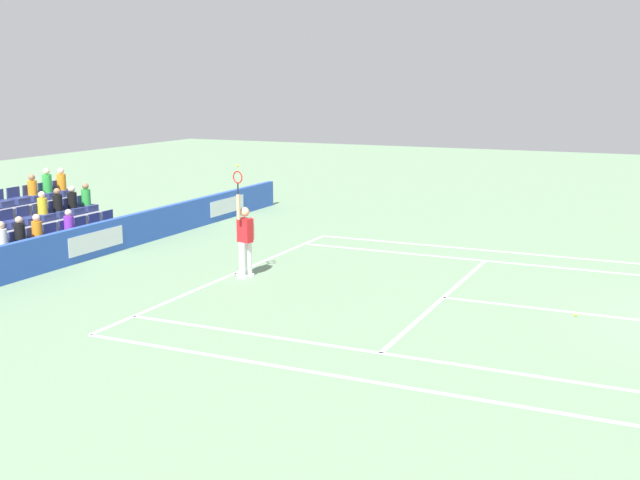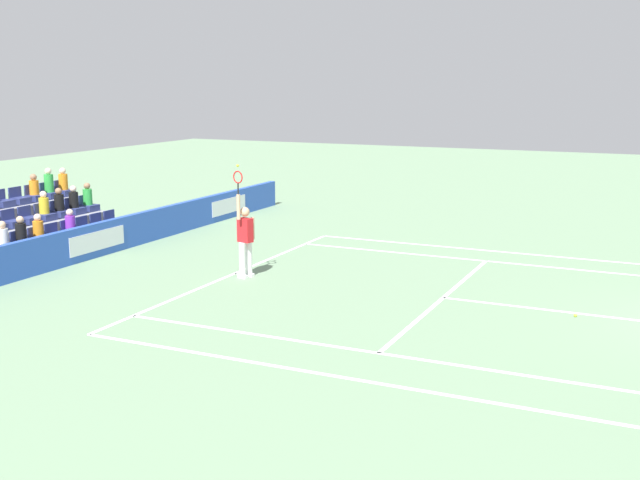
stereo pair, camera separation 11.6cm
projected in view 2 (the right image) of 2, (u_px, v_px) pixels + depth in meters
line_baseline at (235, 273)px, 20.23m from camera, size 10.97×0.10×0.01m
line_service at (443, 298)px, 17.96m from camera, size 8.23×0.10×0.01m
line_centre_service at (591, 315)px, 16.63m from camera, size 0.10×6.40×0.01m
line_singles_sideline_left at (403, 357)px, 14.11m from camera, size 0.10×11.89×0.01m
line_singles_sideline_right at (503, 263)px, 21.43m from camera, size 0.10×11.89×0.01m
line_doubles_sideline_left at (375, 383)px, 12.90m from camera, size 0.10×11.89×0.01m
line_doubles_sideline_right at (513, 253)px, 22.65m from camera, size 0.10×11.89×0.01m
line_centre_mark at (238, 274)px, 20.19m from camera, size 0.10×0.20×0.01m
sponsor_barrier at (95, 240)px, 22.01m from camera, size 20.91×0.22×0.95m
tennis_player at (245, 238)px, 19.65m from camera, size 0.51×0.41×2.85m
stadium_stand at (32, 231)px, 22.96m from camera, size 4.96×2.85×2.21m
loose_tennis_ball at (575, 315)px, 16.50m from camera, size 0.07×0.07×0.07m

